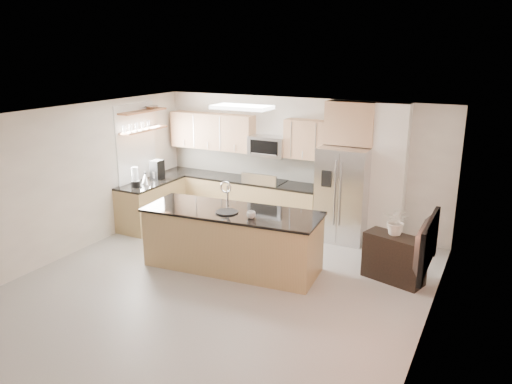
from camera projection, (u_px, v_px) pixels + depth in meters
The scene contains 27 objects.
floor at pixel (216, 289), 7.58m from camera, with size 6.50×6.50×0.00m, color #A29F9A.
ceiling at pixel (212, 118), 6.86m from camera, with size 6.00×6.50×0.02m, color white.
wall_back at pixel (299, 163), 10.00m from camera, with size 6.00×0.02×2.60m, color silver.
wall_front at pixel (22, 307), 4.45m from camera, with size 6.00×0.02×2.60m, color silver.
wall_left at pixel (65, 183), 8.54m from camera, with size 0.02×6.50×2.60m, color silver.
wall_right at pixel (429, 243), 5.91m from camera, with size 0.02×6.50×2.60m, color silver.
back_counter at pixel (239, 199), 10.50m from camera, with size 3.55×0.66×1.44m.
left_counter at pixel (151, 203), 10.21m from camera, with size 0.66×1.50×0.92m.
range at pixel (265, 203), 10.21m from camera, with size 0.76×0.64×1.14m.
upper_cabinets at pixel (238, 133), 10.29m from camera, with size 3.50×0.33×0.75m.
microwave at pixel (268, 146), 10.00m from camera, with size 0.76×0.40×0.40m.
refrigerator at pixel (344, 194), 9.33m from camera, with size 0.92×0.78×1.78m.
partition_column at pixel (389, 175), 9.08m from camera, with size 0.60×0.30×2.60m, color white.
window at pixel (136, 145), 10.01m from camera, with size 0.04×1.15×1.65m.
shelf_lower at pixel (143, 130), 9.96m from camera, with size 0.30×1.20×0.04m, color #99603D.
shelf_upper at pixel (142, 111), 9.86m from camera, with size 0.30×1.20×0.04m, color #99603D.
ceiling_fixture at pixel (242, 107), 8.42m from camera, with size 1.00×0.50×0.06m, color white.
island at pixel (232, 239), 8.19m from camera, with size 2.97×1.29×1.42m.
credenza at pixel (394, 258), 7.76m from camera, with size 0.93×0.39×0.74m, color black.
cup at pixel (251, 215), 7.68m from camera, with size 0.14×0.14×0.11m, color silver.
platter at pixel (227, 212), 7.94m from camera, with size 0.36×0.36×0.02m, color black.
blender at pixel (135, 178), 9.66m from camera, with size 0.17×0.17×0.39m.
kettle at pixel (145, 179), 9.86m from camera, with size 0.20×0.20×0.25m.
coffee_maker at pixel (157, 170), 10.27m from camera, with size 0.21×0.26×0.39m.
bowl at pixel (151, 107), 10.10m from camera, with size 0.33×0.33×0.08m, color silver.
flower_vase at pixel (398, 214), 7.63m from camera, with size 0.60×0.52×0.66m, color beige.
television at pixel (419, 243), 5.76m from camera, with size 1.08×0.14×0.62m, color black.
Camera 1 is at (3.68, -5.84, 3.52)m, focal length 35.00 mm.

